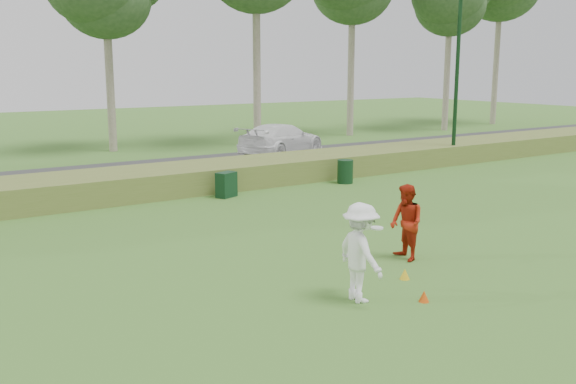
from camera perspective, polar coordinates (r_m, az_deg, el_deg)
ground at (r=14.31m, az=8.91°, el=-7.72°), size 120.00×120.00×0.00m
reed_strip at (r=24.17m, az=-10.47°, el=1.08°), size 80.00×3.00×0.90m
park_road at (r=28.85m, az=-14.33°, el=1.69°), size 80.00×6.00×0.06m
lamp_post at (r=31.28m, az=14.92°, el=12.61°), size 0.70×0.70×8.18m
player_white at (r=12.72m, az=6.46°, el=-5.37°), size 0.96×1.35×1.99m
player_red at (r=15.57m, az=10.48°, el=-2.69°), size 0.86×1.01×1.84m
cone_orange at (r=13.13m, az=11.99°, el=-9.05°), size 0.21×0.21×0.23m
cone_yellow at (r=14.37m, az=10.34°, el=-7.18°), size 0.22×0.22×0.24m
utility_cabinet at (r=22.88m, az=-5.50°, el=0.65°), size 0.83×0.69×0.90m
trash_bin at (r=25.61m, az=5.11°, el=1.83°), size 0.81×0.81×0.93m
car_right at (r=33.41m, az=-0.60°, el=4.73°), size 5.97×4.19×1.61m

